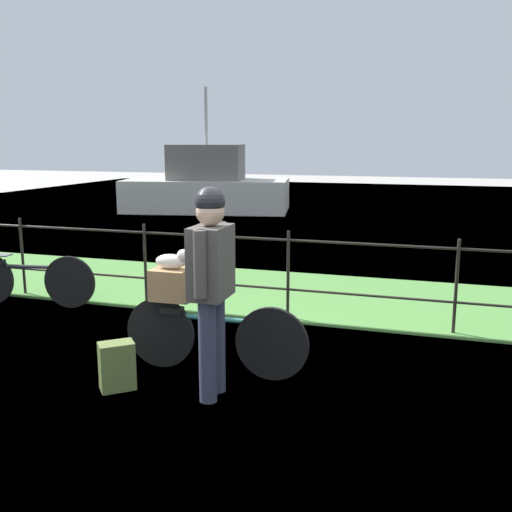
# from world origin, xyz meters

# --- Properties ---
(ground_plane) EXTENTS (60.00, 60.00, 0.00)m
(ground_plane) POSITION_xyz_m (0.00, 0.00, 0.00)
(ground_plane) COLOR #B2ADA3
(grass_strip) EXTENTS (27.00, 2.40, 0.03)m
(grass_strip) POSITION_xyz_m (0.00, 3.18, 0.01)
(grass_strip) COLOR #569342
(grass_strip) RESTS_ON ground
(harbor_water) EXTENTS (30.00, 30.00, 0.00)m
(harbor_water) POSITION_xyz_m (0.00, 9.22, 0.00)
(harbor_water) COLOR slate
(harbor_water) RESTS_ON ground
(iron_fence) EXTENTS (18.04, 0.04, 1.03)m
(iron_fence) POSITION_xyz_m (0.00, 2.10, 0.60)
(iron_fence) COLOR #28231E
(iron_fence) RESTS_ON ground
(bicycle_main) EXTENTS (1.68, 0.17, 0.64)m
(bicycle_main) POSITION_xyz_m (-0.25, 0.41, 0.34)
(bicycle_main) COLOR black
(bicycle_main) RESTS_ON ground
(wooden_crate) EXTENTS (0.33, 0.28, 0.28)m
(wooden_crate) POSITION_xyz_m (-0.63, 0.40, 0.78)
(wooden_crate) COLOR #A87F51
(wooden_crate) RESTS_ON bicycle_main
(terrier_dog) EXTENTS (0.32, 0.14, 0.18)m
(terrier_dog) POSITION_xyz_m (-0.60, 0.40, 0.99)
(terrier_dog) COLOR silver
(terrier_dog) RESTS_ON wooden_crate
(cyclist_person) EXTENTS (0.27, 0.54, 1.68)m
(cyclist_person) POSITION_xyz_m (-0.07, -0.04, 1.00)
(cyclist_person) COLOR #383D51
(cyclist_person) RESTS_ON ground
(backpack_on_paving) EXTENTS (0.33, 0.32, 0.40)m
(backpack_on_paving) POSITION_xyz_m (-0.87, -0.16, 0.20)
(backpack_on_paving) COLOR olive
(backpack_on_paving) RESTS_ON ground
(bicycle_parked) EXTENTS (1.69, 0.34, 0.64)m
(bicycle_parked) POSITION_xyz_m (-3.22, 1.69, 0.34)
(bicycle_parked) COLOR black
(bicycle_parked) RESTS_ON ground
(moored_boat_near) EXTENTS (5.03, 3.12, 3.51)m
(moored_boat_near) POSITION_xyz_m (-4.90, 11.64, 0.70)
(moored_boat_near) COLOR silver
(moored_boat_near) RESTS_ON ground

